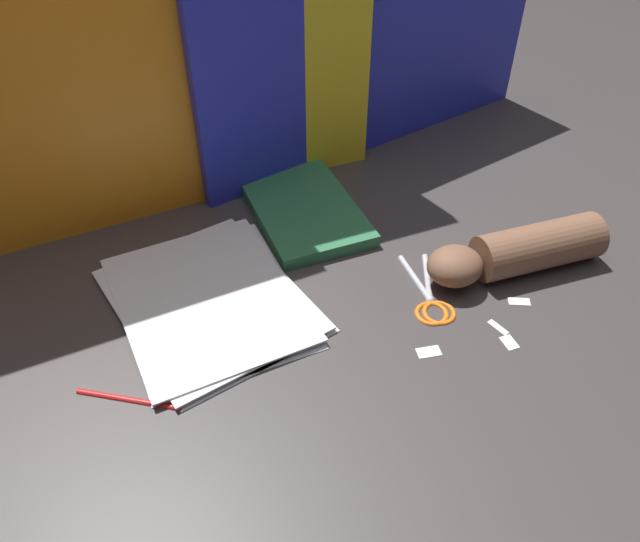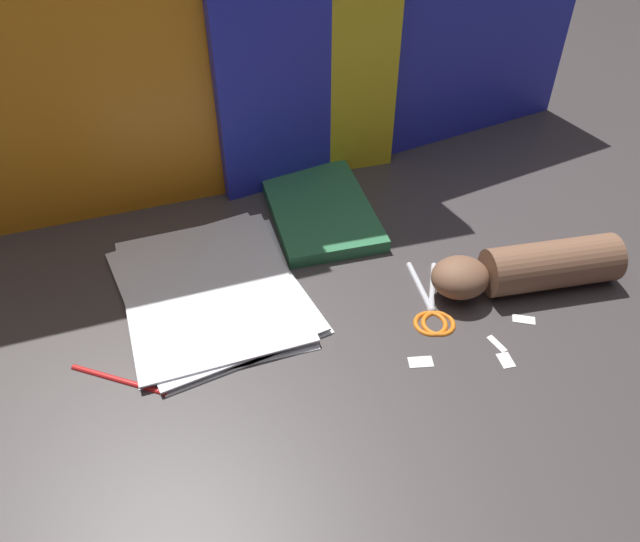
% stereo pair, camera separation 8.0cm
% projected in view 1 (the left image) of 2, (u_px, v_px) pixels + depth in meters
% --- Properties ---
extents(ground_plane, '(6.00, 6.00, 0.00)m').
position_uv_depth(ground_plane, '(325.00, 313.00, 0.88)').
color(ground_plane, '#3D3838').
extents(backdrop_panel_left, '(0.58, 0.05, 0.58)m').
position_uv_depth(backdrop_panel_left, '(9.00, 62.00, 0.82)').
color(backdrop_panel_left, orange).
rests_on(backdrop_panel_left, ground_plane).
extents(backdrop_panel_center, '(0.54, 0.08, 0.54)m').
position_uv_depth(backdrop_panel_center, '(208.00, 35.00, 0.93)').
color(backdrop_panel_center, yellow).
rests_on(backdrop_panel_center, ground_plane).
extents(backdrop_panel_right, '(0.72, 0.09, 0.39)m').
position_uv_depth(backdrop_panel_right, '(380.00, 48.00, 1.10)').
color(backdrop_panel_right, '#2833D1').
rests_on(backdrop_panel_right, ground_plane).
extents(paper_stack, '(0.27, 0.32, 0.01)m').
position_uv_depth(paper_stack, '(209.00, 300.00, 0.89)').
color(paper_stack, white).
rests_on(paper_stack, ground_plane).
extents(book_closed, '(0.19, 0.28, 0.02)m').
position_uv_depth(book_closed, '(303.00, 207.00, 1.05)').
color(book_closed, '#2D7247').
rests_on(book_closed, ground_plane).
extents(scissors, '(0.10, 0.15, 0.01)m').
position_uv_depth(scissors, '(431.00, 299.00, 0.89)').
color(scissors, silver).
rests_on(scissors, ground_plane).
extents(hand_forearm, '(0.29, 0.12, 0.07)m').
position_uv_depth(hand_forearm, '(518.00, 251.00, 0.92)').
color(hand_forearm, brown).
rests_on(hand_forearm, ground_plane).
extents(paper_scrap_near, '(0.04, 0.03, 0.00)m').
position_uv_depth(paper_scrap_near, '(429.00, 352.00, 0.82)').
color(paper_scrap_near, white).
rests_on(paper_scrap_near, ground_plane).
extents(paper_scrap_mid, '(0.01, 0.03, 0.00)m').
position_uv_depth(paper_scrap_mid, '(498.00, 327.00, 0.86)').
color(paper_scrap_mid, white).
rests_on(paper_scrap_mid, ground_plane).
extents(paper_scrap_far, '(0.02, 0.03, 0.00)m').
position_uv_depth(paper_scrap_far, '(509.00, 342.00, 0.84)').
color(paper_scrap_far, white).
rests_on(paper_scrap_far, ground_plane).
extents(paper_scrap_side, '(0.03, 0.03, 0.00)m').
position_uv_depth(paper_scrap_side, '(519.00, 301.00, 0.89)').
color(paper_scrap_side, white).
rests_on(paper_scrap_side, ground_plane).
extents(pen, '(0.11, 0.09, 0.01)m').
position_uv_depth(pen, '(129.00, 398.00, 0.76)').
color(pen, red).
rests_on(pen, ground_plane).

